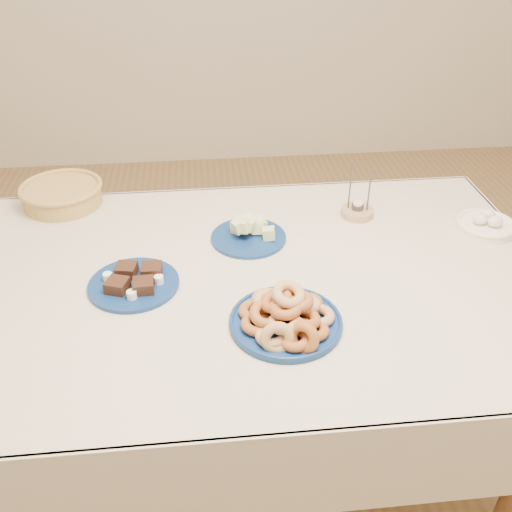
# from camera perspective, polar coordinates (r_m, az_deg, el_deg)

# --- Properties ---
(ground) EXTENTS (5.00, 5.00, 0.00)m
(ground) POSITION_cam_1_polar(r_m,az_deg,el_deg) (2.13, -0.15, -18.65)
(ground) COLOR olive
(ground) RESTS_ON ground
(dining_table) EXTENTS (1.71, 1.11, 0.75)m
(dining_table) POSITION_cam_1_polar(r_m,az_deg,el_deg) (1.66, -0.18, -4.96)
(dining_table) COLOR brown
(dining_table) RESTS_ON ground
(donut_platter) EXTENTS (0.34, 0.34, 0.13)m
(donut_platter) POSITION_cam_1_polar(r_m,az_deg,el_deg) (1.41, 3.03, -6.00)
(donut_platter) COLOR navy
(donut_platter) RESTS_ON dining_table
(melon_plate) EXTENTS (0.28, 0.28, 0.08)m
(melon_plate) POSITION_cam_1_polar(r_m,az_deg,el_deg) (1.75, -0.77, 2.44)
(melon_plate) COLOR navy
(melon_plate) RESTS_ON dining_table
(brownie_plate) EXTENTS (0.25, 0.25, 0.04)m
(brownie_plate) POSITION_cam_1_polar(r_m,az_deg,el_deg) (1.59, -12.09, -2.57)
(brownie_plate) COLOR navy
(brownie_plate) RESTS_ON dining_table
(wicker_basket) EXTENTS (0.35, 0.35, 0.07)m
(wicker_basket) POSITION_cam_1_polar(r_m,az_deg,el_deg) (2.05, -18.84, 5.92)
(wicker_basket) COLOR olive
(wicker_basket) RESTS_ON dining_table
(candle_holder) EXTENTS (0.14, 0.14, 0.18)m
(candle_holder) POSITION_cam_1_polar(r_m,az_deg,el_deg) (1.91, 10.08, 4.45)
(candle_holder) COLOR #A6805C
(candle_holder) RESTS_ON dining_table
(egg_bowl) EXTENTS (0.22, 0.22, 0.06)m
(egg_bowl) POSITION_cam_1_polar(r_m,az_deg,el_deg) (1.94, 22.02, 2.95)
(egg_bowl) COLOR white
(egg_bowl) RESTS_ON dining_table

